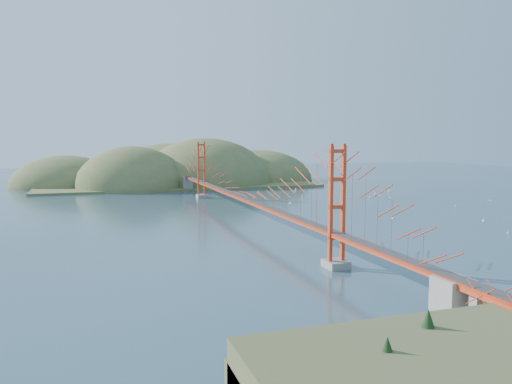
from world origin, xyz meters
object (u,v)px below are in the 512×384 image
object	(u,v)px
bridge	(243,173)
sailboat_1	(290,202)
fort	(478,327)
sailboat_0	(393,217)

from	to	relation	value
bridge	sailboat_1	xyz separation A→B (m)	(14.09, 15.61, -6.85)
fort	sailboat_0	distance (m)	47.01
bridge	fort	xyz separation A→B (m)	(0.40, -47.98, -6.34)
fort	sailboat_1	xyz separation A→B (m)	(13.69, 63.60, -0.51)
fort	sailboat_0	size ratio (longest dim) A/B	5.33
bridge	sailboat_1	bearing A→B (deg)	47.93
bridge	sailboat_0	distance (m)	24.00
fort	sailboat_1	size ratio (longest dim) A/B	4.96
fort	bridge	bearing A→B (deg)	90.48
bridge	sailboat_0	world-z (taller)	bridge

